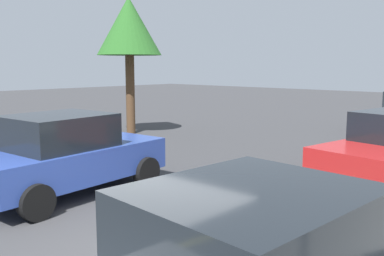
% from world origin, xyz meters
% --- Properties ---
extents(ground_plane, '(80.00, 80.00, 0.00)m').
position_xyz_m(ground_plane, '(0.00, 0.00, 0.00)').
color(ground_plane, '#38383A').
extents(lane_marking_centre, '(28.00, 0.16, 0.01)m').
position_xyz_m(lane_marking_centre, '(3.00, 0.00, 0.01)').
color(lane_marking_centre, '#E0D14C').
extents(car_blue_mid_road, '(4.05, 2.33, 1.64)m').
position_xyz_m(car_blue_mid_road, '(0.97, 3.24, 0.82)').
color(car_blue_mid_road, '#2D479E').
rests_on(car_blue_mid_road, ground_plane).
extents(tree_centre_verge, '(2.41, 2.41, 5.13)m').
position_xyz_m(tree_centre_verge, '(6.85, 8.41, 3.99)').
color(tree_centre_verge, '#513823').
rests_on(tree_centre_verge, ground_plane).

